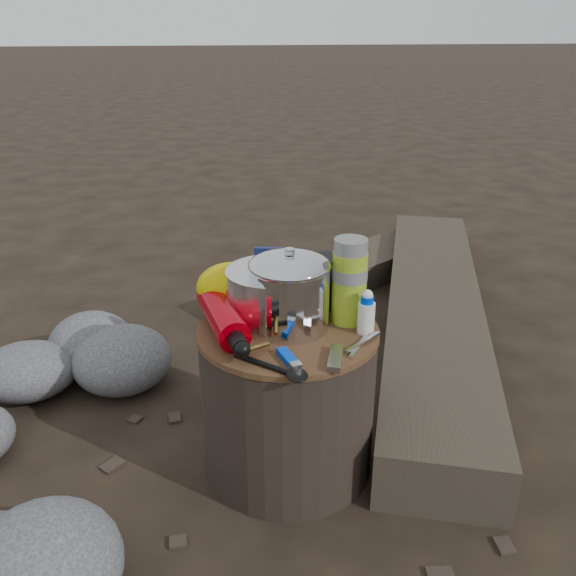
{
  "coord_description": "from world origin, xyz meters",
  "views": [
    {
      "loc": [
        -0.18,
        -1.22,
        1.02
      ],
      "look_at": [
        0.0,
        0.0,
        0.48
      ],
      "focal_mm": 38.07,
      "sensor_mm": 36.0,
      "label": 1
    }
  ],
  "objects": [
    {
      "name": "stuff_sack",
      "position": [
        -0.12,
        0.13,
        0.44
      ],
      "size": [
        0.17,
        0.14,
        0.11
      ],
      "primitive_type": "ellipsoid",
      "color": "#C6B104",
      "rests_on": "stump"
    },
    {
      "name": "rock_ring",
      "position": [
        -0.56,
        0.1,
        0.11
      ],
      "size": [
        0.5,
        1.09,
        0.22
      ],
      "primitive_type": null,
      "color": "#515156",
      "rests_on": "ground"
    },
    {
      "name": "ground",
      "position": [
        0.0,
        0.0,
        0.0
      ],
      "size": [
        60.0,
        60.0,
        0.0
      ],
      "primitive_type": "plane",
      "color": "black",
      "rests_on": "ground"
    },
    {
      "name": "log_small",
      "position": [
        0.46,
        1.13,
        0.06
      ],
      "size": [
        1.24,
        0.95,
        0.11
      ],
      "primitive_type": "cube",
      "rotation": [
        0.0,
        0.0,
        -0.98
      ],
      "color": "#352E24",
      "rests_on": "ground"
    },
    {
      "name": "fuel_bottle",
      "position": [
        -0.15,
        0.01,
        0.42
      ],
      "size": [
        0.13,
        0.31,
        0.07
      ],
      "primitive_type": null,
      "rotation": [
        0.0,
        0.0,
        0.19
      ],
      "color": "#A6000B",
      "rests_on": "stump"
    },
    {
      "name": "log_main",
      "position": [
        0.61,
        0.62,
        0.08
      ],
      "size": [
        0.9,
        1.84,
        0.15
      ],
      "primitive_type": "cube",
      "rotation": [
        0.0,
        0.0,
        -0.34
      ],
      "color": "#352E24",
      "rests_on": "ground"
    },
    {
      "name": "camping_pot",
      "position": [
        0.0,
        0.01,
        0.47
      ],
      "size": [
        0.18,
        0.18,
        0.18
      ],
      "primitive_type": "cylinder",
      "color": "silver",
      "rests_on": "stump"
    },
    {
      "name": "multitool",
      "position": [
        0.08,
        -0.16,
        0.39
      ],
      "size": [
        0.05,
        0.1,
        0.01
      ],
      "primitive_type": "cube",
      "rotation": [
        0.0,
        0.0,
        -0.3
      ],
      "color": "#B9B9BF",
      "rests_on": "stump"
    },
    {
      "name": "pot_grabber",
      "position": [
        0.14,
        -0.11,
        0.38
      ],
      "size": [
        0.1,
        0.11,
        0.01
      ],
      "primitive_type": null,
      "rotation": [
        0.0,
        0.0,
        -0.73
      ],
      "color": "#B9B9BF",
      "rests_on": "stump"
    },
    {
      "name": "foil_windscreen",
      "position": [
        -0.03,
        0.04,
        0.44
      ],
      "size": [
        0.21,
        0.21,
        0.13
      ],
      "primitive_type": "cylinder",
      "color": "silver",
      "rests_on": "stump"
    },
    {
      "name": "stump",
      "position": [
        0.0,
        0.0,
        0.19
      ],
      "size": [
        0.41,
        0.41,
        0.38
      ],
      "primitive_type": "cylinder",
      "color": "black",
      "rests_on": "ground"
    },
    {
      "name": "travel_mug",
      "position": [
        0.12,
        0.11,
        0.44
      ],
      "size": [
        0.08,
        0.08,
        0.12
      ],
      "primitive_type": "cylinder",
      "color": "black",
      "rests_on": "stump"
    },
    {
      "name": "squeeze_bottle",
      "position": [
        0.17,
        -0.04,
        0.43
      ],
      "size": [
        0.04,
        0.04,
        0.09
      ],
      "primitive_type": "cylinder",
      "color": "silver",
      "rests_on": "stump"
    },
    {
      "name": "spork",
      "position": [
        -0.07,
        -0.16,
        0.39
      ],
      "size": [
        0.15,
        0.14,
        0.01
      ],
      "primitive_type": null,
      "rotation": [
        0.0,
        0.0,
        0.85
      ],
      "color": "black",
      "rests_on": "stump"
    },
    {
      "name": "food_pouch",
      "position": [
        -0.01,
        0.17,
        0.44
      ],
      "size": [
        0.1,
        0.05,
        0.13
      ],
      "primitive_type": "cube",
      "rotation": [
        0.0,
        0.0,
        -0.23
      ],
      "color": "#0E1946",
      "rests_on": "stump"
    },
    {
      "name": "thermos",
      "position": [
        0.14,
        0.02,
        0.48
      ],
      "size": [
        0.08,
        0.08,
        0.2
      ],
      "primitive_type": "cylinder",
      "color": "#88A921",
      "rests_on": "stump"
    },
    {
      "name": "lighter",
      "position": [
        -0.02,
        -0.14,
        0.39
      ],
      "size": [
        0.04,
        0.09,
        0.02
      ],
      "primitive_type": "cube",
      "rotation": [
        0.0,
        0.0,
        0.26
      ],
      "color": "#0039D8",
      "rests_on": "stump"
    }
  ]
}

